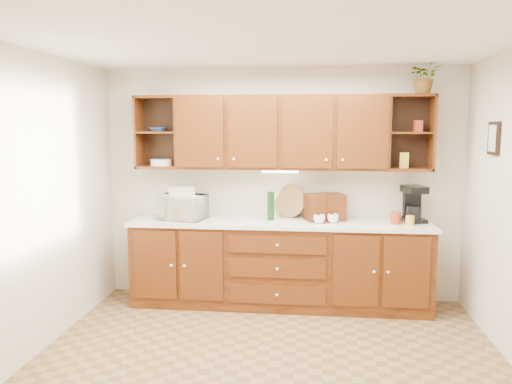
% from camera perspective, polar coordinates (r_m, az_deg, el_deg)
% --- Properties ---
extents(floor, '(4.00, 4.00, 0.00)m').
position_cam_1_polar(floor, '(4.34, 1.32, -19.30)').
color(floor, olive).
rests_on(floor, ground).
extents(ceiling, '(4.00, 4.00, 0.00)m').
position_cam_1_polar(ceiling, '(3.93, 1.44, 16.93)').
color(ceiling, white).
rests_on(ceiling, back_wall).
extents(back_wall, '(4.00, 0.00, 4.00)m').
position_cam_1_polar(back_wall, '(5.66, 2.91, 0.83)').
color(back_wall, beige).
rests_on(back_wall, floor).
extents(left_wall, '(0.00, 3.50, 3.50)m').
position_cam_1_polar(left_wall, '(4.56, -24.56, -1.47)').
color(left_wall, beige).
rests_on(left_wall, floor).
extents(base_cabinets, '(3.20, 0.60, 0.90)m').
position_cam_1_polar(base_cabinets, '(5.53, 2.66, -8.31)').
color(base_cabinets, black).
rests_on(base_cabinets, floor).
extents(countertop, '(3.24, 0.64, 0.04)m').
position_cam_1_polar(countertop, '(5.41, 2.69, -3.55)').
color(countertop, silver).
rests_on(countertop, base_cabinets).
extents(upper_cabinets, '(3.20, 0.33, 0.80)m').
position_cam_1_polar(upper_cabinets, '(5.46, 2.95, 6.83)').
color(upper_cabinets, black).
rests_on(upper_cabinets, back_wall).
extents(undercabinet_light, '(0.40, 0.05, 0.02)m').
position_cam_1_polar(undercabinet_light, '(5.43, 2.79, 2.35)').
color(undercabinet_light, white).
rests_on(undercabinet_light, upper_cabinets).
extents(framed_picture, '(0.03, 0.24, 0.30)m').
position_cam_1_polar(framed_picture, '(5.04, 25.54, 5.56)').
color(framed_picture, black).
rests_on(framed_picture, right_wall).
extents(wicker_basket, '(0.31, 0.31, 0.14)m').
position_cam_1_polar(wicker_basket, '(5.51, -8.54, -2.46)').
color(wicker_basket, olive).
rests_on(wicker_basket, countertop).
extents(microwave, '(0.56, 0.44, 0.27)m').
position_cam_1_polar(microwave, '(5.54, -8.44, -1.71)').
color(microwave, beige).
rests_on(microwave, countertop).
extents(towel_stack, '(0.32, 0.27, 0.08)m').
position_cam_1_polar(towel_stack, '(5.52, -8.47, 0.13)').
color(towel_stack, '#EEC970').
rests_on(towel_stack, microwave).
extents(wine_bottle, '(0.09, 0.09, 0.31)m').
position_cam_1_polar(wine_bottle, '(5.44, 1.70, -1.61)').
color(wine_bottle, black).
rests_on(wine_bottle, countertop).
extents(woven_tray, '(0.38, 0.23, 0.37)m').
position_cam_1_polar(woven_tray, '(5.64, 3.84, -2.79)').
color(woven_tray, olive).
rests_on(woven_tray, countertop).
extents(bread_box, '(0.47, 0.37, 0.29)m').
position_cam_1_polar(bread_box, '(5.49, 7.85, -1.71)').
color(bread_box, black).
rests_on(bread_box, countertop).
extents(mug_tree, '(0.29, 0.29, 0.33)m').
position_cam_1_polar(mug_tree, '(5.37, 7.86, -2.93)').
color(mug_tree, black).
rests_on(mug_tree, countertop).
extents(canister_red, '(0.14, 0.14, 0.13)m').
position_cam_1_polar(canister_red, '(5.44, 15.65, -2.85)').
color(canister_red, '#A33117').
rests_on(canister_red, countertop).
extents(canister_white, '(0.09, 0.09, 0.18)m').
position_cam_1_polar(canister_white, '(5.56, 17.75, -2.46)').
color(canister_white, white).
rests_on(canister_white, countertop).
extents(canister_yellow, '(0.10, 0.10, 0.10)m').
position_cam_1_polar(canister_yellow, '(5.40, 17.18, -3.14)').
color(canister_yellow, gold).
rests_on(canister_yellow, countertop).
extents(coffee_maker, '(0.27, 0.31, 0.39)m').
position_cam_1_polar(coffee_maker, '(5.61, 17.53, -1.35)').
color(coffee_maker, black).
rests_on(coffee_maker, countertop).
extents(bowl_stack, '(0.21, 0.21, 0.05)m').
position_cam_1_polar(bowl_stack, '(5.68, -11.10, 7.03)').
color(bowl_stack, navy).
rests_on(bowl_stack, upper_cabinets).
extents(plate_stack, '(0.25, 0.25, 0.07)m').
position_cam_1_polar(plate_stack, '(5.70, -10.77, 3.34)').
color(plate_stack, white).
rests_on(plate_stack, upper_cabinets).
extents(pantry_box_yellow, '(0.10, 0.08, 0.16)m').
position_cam_1_polar(pantry_box_yellow, '(5.52, 16.57, 3.50)').
color(pantry_box_yellow, gold).
rests_on(pantry_box_yellow, upper_cabinets).
extents(pantry_box_red, '(0.09, 0.08, 0.12)m').
position_cam_1_polar(pantry_box_red, '(5.54, 18.04, 7.18)').
color(pantry_box_red, '#A33117').
rests_on(pantry_box_red, upper_cabinets).
extents(potted_plant, '(0.35, 0.32, 0.35)m').
position_cam_1_polar(potted_plant, '(5.54, 18.74, 12.38)').
color(potted_plant, '#999999').
rests_on(potted_plant, upper_cabinets).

